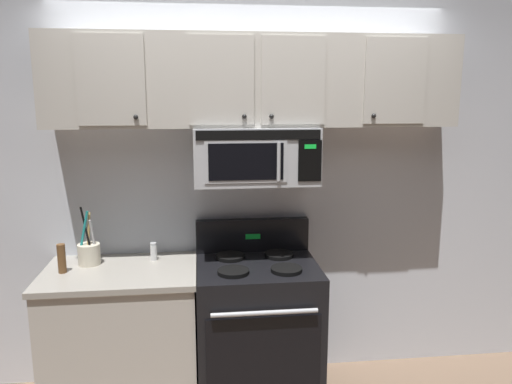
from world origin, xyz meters
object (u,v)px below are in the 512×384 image
(stove_range, at_px, (257,328))
(over_range_microwave, at_px, (255,155))
(pepper_mill, at_px, (62,258))
(utensil_crock_cream, at_px, (89,252))
(salt_shaker, at_px, (154,252))

(stove_range, bearing_deg, over_range_microwave, 90.14)
(stove_range, bearing_deg, pepper_mill, -179.56)
(over_range_microwave, bearing_deg, utensil_crock_cream, 179.56)
(salt_shaker, bearing_deg, pepper_mill, -162.23)
(stove_range, bearing_deg, utensil_crock_cream, 173.20)
(over_range_microwave, bearing_deg, salt_shaker, 176.29)
(over_range_microwave, relative_size, pepper_mill, 4.31)
(pepper_mill, bearing_deg, utensil_crock_cream, 45.85)
(stove_range, xyz_separation_m, utensil_crock_cream, (-1.04, 0.12, 0.51))
(utensil_crock_cream, bearing_deg, stove_range, -6.80)
(over_range_microwave, relative_size, salt_shaker, 6.58)
(stove_range, distance_m, utensil_crock_cream, 1.17)
(pepper_mill, bearing_deg, over_range_microwave, 6.11)
(utensil_crock_cream, distance_m, pepper_mill, 0.19)
(salt_shaker, bearing_deg, stove_range, -13.71)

